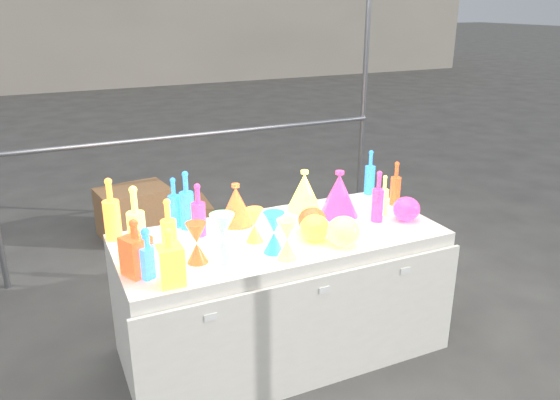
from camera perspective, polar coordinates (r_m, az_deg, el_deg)
name	(u,v)px	position (r m, az deg, el deg)	size (l,w,h in m)	color
ground	(280,347)	(3.42, 0.00, -15.13)	(80.00, 80.00, 0.00)	#5A5853
display_table	(281,294)	(3.21, 0.07, -9.75)	(1.84, 0.83, 0.75)	white
cardboard_box_closed	(135,212)	(4.99, -14.96, -1.21)	(0.59, 0.43, 0.43)	#A27249
cardboard_box_flat	(169,209)	(5.52, -11.47, -0.88)	(0.79, 0.56, 0.07)	#A27249
bottle_0	(111,209)	(3.06, -17.23, -0.89)	(0.09, 0.09, 0.35)	red
bottle_1	(174,202)	(3.15, -11.00, -0.23)	(0.07, 0.07, 0.29)	#198A3D
bottle_3	(198,210)	(3.01, -8.53, -1.01)	(0.08, 0.08, 0.30)	#1D53AC
bottle_4	(136,222)	(2.80, -14.81, -2.24)	(0.09, 0.09, 0.38)	teal
bottle_6	(169,228)	(2.79, -11.57, -2.84)	(0.08, 0.08, 0.31)	red
bottle_7	(187,200)	(3.10, -9.74, -0.01)	(0.08, 0.08, 0.34)	#198A3D
decanter_0	(170,256)	(2.52, -11.44, -5.81)	(0.11, 0.11, 0.28)	red
decanter_1	(136,247)	(2.64, -14.84, -4.76)	(0.12, 0.12, 0.28)	orange
decanter_2	(147,252)	(2.62, -13.76, -5.29)	(0.09, 0.09, 0.24)	#198A3D
hourglass_0	(197,243)	(2.71, -8.69, -4.45)	(0.10, 0.10, 0.21)	orange
hourglass_2	(287,239)	(2.72, 0.74, -4.14)	(0.10, 0.10, 0.21)	teal
hourglass_3	(223,238)	(2.70, -6.01, -3.96)	(0.12, 0.12, 0.25)	#CB289E
hourglass_4	(255,225)	(2.92, -2.67, -2.64)	(0.09, 0.09, 0.19)	red
hourglass_5	(274,233)	(2.79, -0.64, -3.42)	(0.11, 0.11, 0.22)	#198A3D
globe_0	(315,229)	(2.95, 3.65, -3.05)	(0.16, 0.16, 0.13)	red
globe_1	(344,233)	(2.89, 6.68, -3.46)	(0.18, 0.18, 0.14)	teal
globe_2	(312,222)	(3.05, 3.38, -2.26)	(0.16, 0.16, 0.13)	orange
globe_3	(406,210)	(3.29, 13.05, -1.05)	(0.16, 0.16, 0.13)	#1D53AC
lampshade_1	(236,204)	(3.15, -4.61, -0.41)	(0.20, 0.20, 0.24)	gold
lampshade_2	(339,193)	(3.27, 6.18, 0.69)	(0.24, 0.24, 0.28)	#1D53AC
lampshade_3	(304,190)	(3.36, 2.56, 1.04)	(0.21, 0.21, 0.25)	teal
bottle_8	(370,172)	(3.67, 9.39, 2.88)	(0.07, 0.07, 0.30)	#198A3D
bottle_9	(396,183)	(3.51, 12.00, 1.72)	(0.06, 0.06, 0.28)	orange
bottle_10	(378,196)	(3.22, 10.21, 0.39)	(0.07, 0.07, 0.31)	#1D53AC
bottle_11	(384,195)	(3.34, 10.82, 0.52)	(0.06, 0.06, 0.25)	teal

